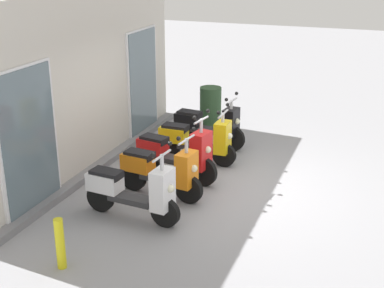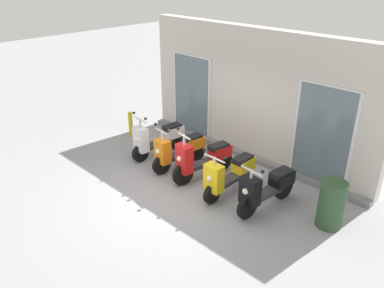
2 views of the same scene
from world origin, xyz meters
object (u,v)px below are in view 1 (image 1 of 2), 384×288
object	(u,v)px
scooter_white	(133,190)
scooter_orange	(161,170)
curb_bollard	(60,244)
scooter_black	(208,125)
trash_bin	(211,108)
scooter_red	(177,153)
scooter_yellow	(197,139)

from	to	relation	value
scooter_white	scooter_orange	distance (m)	0.86
curb_bollard	scooter_black	bearing A→B (deg)	-3.81
scooter_white	scooter_orange	size ratio (longest dim) A/B	1.04
trash_bin	scooter_red	bearing A→B (deg)	-172.86
scooter_red	scooter_white	bearing A→B (deg)	178.18
scooter_white	scooter_orange	world-z (taller)	scooter_white
scooter_red	scooter_yellow	size ratio (longest dim) A/B	1.05
scooter_red	curb_bollard	distance (m)	3.13
scooter_white	curb_bollard	distance (m)	1.54
scooter_black	trash_bin	distance (m)	1.25
scooter_yellow	scooter_black	xyz separation A→B (m)	(0.89, 0.09, 0.00)
scooter_orange	scooter_white	bearing A→B (deg)	174.82
scooter_white	scooter_red	xyz separation A→B (m)	(1.60, -0.05, 0.02)
scooter_yellow	curb_bollard	xyz separation A→B (m)	(-3.97, 0.41, -0.12)
scooter_black	curb_bollard	xyz separation A→B (m)	(-4.86, 0.32, -0.12)
scooter_orange	scooter_red	bearing A→B (deg)	2.09
scooter_white	scooter_red	bearing A→B (deg)	-1.82
scooter_black	curb_bollard	distance (m)	4.87
scooter_orange	curb_bollard	bearing A→B (deg)	171.34
scooter_red	curb_bollard	world-z (taller)	scooter_red
scooter_red	trash_bin	bearing A→B (deg)	7.14
scooter_yellow	trash_bin	size ratio (longest dim) A/B	1.67
scooter_orange	scooter_black	world-z (taller)	scooter_orange
scooter_white	scooter_black	distance (m)	3.35
scooter_black	curb_bollard	world-z (taller)	scooter_black
scooter_white	scooter_red	distance (m)	1.60
curb_bollard	scooter_red	bearing A→B (deg)	-6.12
scooter_black	scooter_red	bearing A→B (deg)	-179.67
trash_bin	scooter_black	bearing A→B (deg)	-163.28
scooter_red	scooter_black	xyz separation A→B (m)	(1.75, 0.01, -0.02)
scooter_white	scooter_black	bearing A→B (deg)	-0.70
scooter_red	scooter_yellow	world-z (taller)	scooter_red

